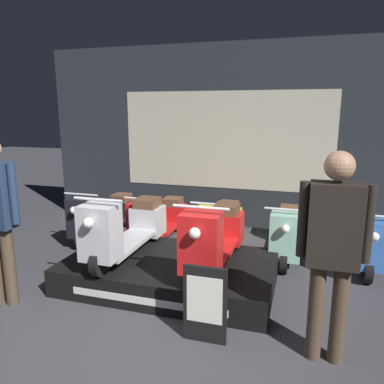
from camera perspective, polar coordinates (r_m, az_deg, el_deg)
ground_plane at (r=3.59m, az=-9.78°, el=-23.20°), size 30.00×30.00×0.00m
shop_wall_back at (r=6.69m, az=5.09°, el=8.26°), size 6.75×0.09×3.20m
display_platform at (r=4.65m, az=-3.32°, el=-12.01°), size 2.47×1.46×0.32m
scooter_display_left at (r=4.66m, az=-9.94°, el=-5.44°), size 0.56×1.72×0.86m
scooter_display_right at (r=4.29m, az=3.55°, el=-6.84°), size 0.56×1.72×0.86m
scooter_backrow_0 at (r=6.43m, az=-13.30°, el=-3.55°), size 0.56×1.72×0.86m
scooter_backrow_1 at (r=6.01m, az=-5.03°, el=-4.40°), size 0.56×1.72×0.86m
scooter_backrow_2 at (r=5.72m, az=4.30°, el=-5.24°), size 0.56×1.72×0.86m
scooter_backrow_3 at (r=5.60m, az=14.32°, el=-6.00°), size 0.56×1.72×0.86m
scooter_backrow_4 at (r=5.66m, az=24.48°, el=-6.57°), size 0.56×1.72×0.86m
person_right_browsing at (r=3.20m, az=20.70°, el=-7.21°), size 0.56×0.23×1.78m
price_sign_board at (r=3.51m, az=1.98°, el=-16.74°), size 0.40×0.04×0.73m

